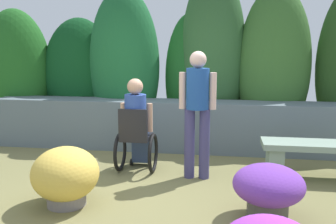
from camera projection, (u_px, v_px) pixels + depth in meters
name	position (u px, v px, depth m)	size (l,w,h in m)	color
ground_plane	(143.00, 191.00, 4.55)	(10.88, 10.88, 0.00)	olive
stone_retaining_wall	(167.00, 125.00, 6.38)	(6.14, 0.59, 0.85)	slate
hedge_backdrop	(168.00, 69.00, 6.87)	(7.60, 1.22, 3.14)	#205D1F
stone_bench	(317.00, 155.00, 4.94)	(1.45, 0.48, 0.50)	gray
person_in_wheelchair	(137.00, 128.00, 5.21)	(0.53, 0.66, 1.33)	black
person_standing_companion	(197.00, 106.00, 4.85)	(0.49, 0.30, 1.70)	#3E3C6A
flower_pot_purple_near	(66.00, 176.00, 4.10)	(0.75, 0.75, 0.67)	slate
flower_pot_small_foreground	(268.00, 189.00, 3.76)	(0.73, 0.73, 0.57)	#4B4940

